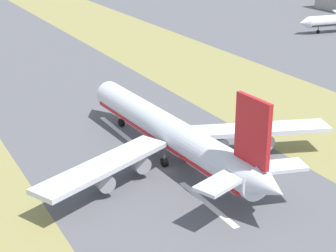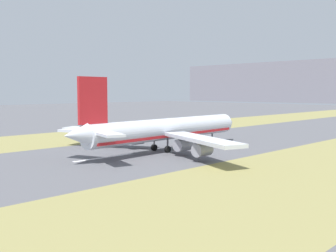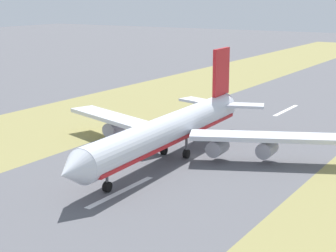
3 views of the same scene
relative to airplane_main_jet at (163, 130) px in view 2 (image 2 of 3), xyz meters
name	(u,v)px [view 2 (image 2 of 3)]	position (x,y,z in m)	size (l,w,h in m)	color
ground_plane	(149,151)	(-3.05, -2.54, -6.02)	(800.00, 800.00, 0.00)	#56565B
grass_median_west	(67,138)	(-48.05, -2.54, -6.02)	(40.00, 600.00, 0.01)	olive
grass_median_east	(299,175)	(41.95, -2.54, -6.02)	(40.00, 600.00, 0.01)	olive
centreline_dash_mid	(104,157)	(-3.05, -18.10, -6.01)	(1.20, 18.00, 0.01)	silver
centreline_dash_far	(205,143)	(-3.05, 21.90, -6.01)	(1.20, 18.00, 0.01)	silver
airplane_main_jet	(163,130)	(0.00, 0.00, 0.00)	(64.06, 67.19, 20.20)	silver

